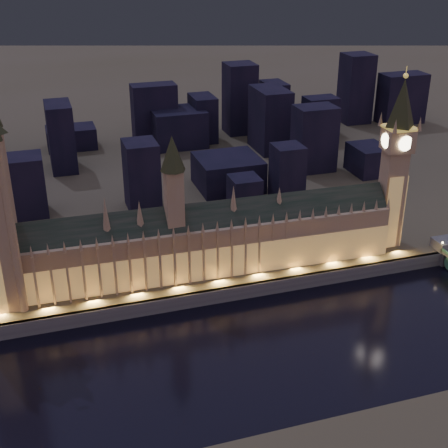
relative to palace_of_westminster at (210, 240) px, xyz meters
name	(u,v)px	position (x,y,z in m)	size (l,w,h in m)	color
ground_plane	(249,346)	(0.47, -61.74, -26.37)	(2000.00, 2000.00, 0.00)	black
north_bank	(102,90)	(0.47, 458.26, -22.37)	(2000.00, 960.00, 8.00)	#49422C
embankment_wall	(223,295)	(0.47, -20.74, -22.37)	(2000.00, 2.50, 8.00)	#44404C
palace_of_westminster	(210,240)	(0.00, 0.00, 0.00)	(202.00, 25.04, 78.00)	#9B7B5A
elizabeth_tower	(397,150)	(108.47, 0.18, 39.42)	(18.00, 18.00, 103.84)	#9B7B5A
city_backdrop	(181,131)	(29.53, 183.81, 4.17)	(476.42, 215.63, 84.53)	black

